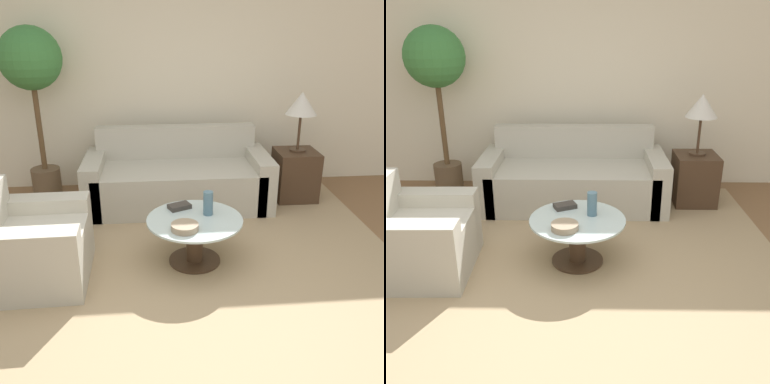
# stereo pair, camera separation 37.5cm
# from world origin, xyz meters

# --- Properties ---
(ground_plane) EXTENTS (14.00, 14.00, 0.00)m
(ground_plane) POSITION_xyz_m (0.00, 0.00, 0.00)
(ground_plane) COLOR brown
(wall_back) EXTENTS (10.00, 0.06, 2.60)m
(wall_back) POSITION_xyz_m (0.00, 2.79, 1.30)
(wall_back) COLOR beige
(wall_back) RESTS_ON ground_plane
(rug) EXTENTS (3.62, 3.48, 0.01)m
(rug) POSITION_xyz_m (0.12, 0.79, 0.00)
(rug) COLOR tan
(rug) RESTS_ON ground_plane
(sofa_main) EXTENTS (2.02, 0.89, 0.83)m
(sofa_main) POSITION_xyz_m (0.05, 2.11, 0.28)
(sofa_main) COLOR #B2AD9E
(sofa_main) RESTS_ON ground_plane
(armchair) EXTENTS (0.84, 0.86, 0.79)m
(armchair) POSITION_xyz_m (-1.23, 0.65, 0.28)
(armchair) COLOR #B2AD9E
(armchair) RESTS_ON ground_plane
(coffee_table) EXTENTS (0.81, 0.81, 0.41)m
(coffee_table) POSITION_xyz_m (0.12, 0.79, 0.26)
(coffee_table) COLOR #422D1E
(coffee_table) RESTS_ON ground_plane
(side_table) EXTENTS (0.46, 0.46, 0.57)m
(side_table) POSITION_xyz_m (1.42, 2.11, 0.29)
(side_table) COLOR #422D1E
(side_table) RESTS_ON ground_plane
(table_lamp) EXTENTS (0.34, 0.34, 0.66)m
(table_lamp) POSITION_xyz_m (1.42, 2.11, 1.09)
(table_lamp) COLOR #422D1E
(table_lamp) RESTS_ON side_table
(potted_plant) EXTENTS (0.66, 0.66, 1.91)m
(potted_plant) POSITION_xyz_m (-1.46, 2.39, 1.41)
(potted_plant) COLOR brown
(potted_plant) RESTS_ON ground_plane
(vase) EXTENTS (0.08, 0.08, 0.21)m
(vase) POSITION_xyz_m (0.24, 0.87, 0.51)
(vase) COLOR slate
(vase) RESTS_ON coffee_table
(bowl) EXTENTS (0.22, 0.22, 0.05)m
(bowl) POSITION_xyz_m (0.02, 0.60, 0.44)
(bowl) COLOR gray
(bowl) RESTS_ON coffee_table
(book_stack) EXTENTS (0.22, 0.18, 0.04)m
(book_stack) POSITION_xyz_m (0.01, 1.01, 0.43)
(book_stack) COLOR #38332D
(book_stack) RESTS_ON coffee_table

